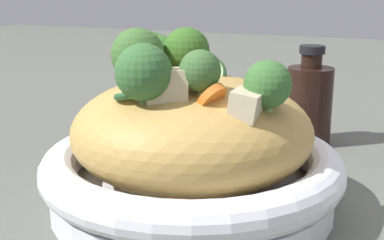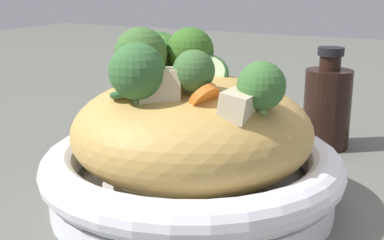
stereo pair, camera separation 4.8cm
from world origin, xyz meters
name	(u,v)px [view 2 (the right image)]	position (x,y,z in m)	size (l,w,h in m)	color
ground_plane	(192,204)	(0.00, 0.00, 0.00)	(3.00, 3.00, 0.00)	#54564E
serving_bowl	(192,175)	(0.00, 0.00, 0.03)	(0.28, 0.28, 0.06)	white
noodle_heap	(192,130)	(0.00, 0.00, 0.07)	(0.22, 0.22, 0.10)	#B79048
broccoli_florets	(169,62)	(0.03, 0.00, 0.13)	(0.20, 0.17, 0.07)	#9CBA7A
carrot_coins	(194,81)	(-0.01, 0.01, 0.12)	(0.08, 0.10, 0.03)	orange
zucchini_slices	(172,78)	(0.02, 0.00, 0.12)	(0.10, 0.14, 0.04)	#C0E1A1
chicken_chunks	(185,93)	(-0.02, 0.05, 0.12)	(0.10, 0.04, 0.04)	beige
soy_sauce_bottle	(327,106)	(-0.06, -0.23, 0.05)	(0.06, 0.06, 0.13)	black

